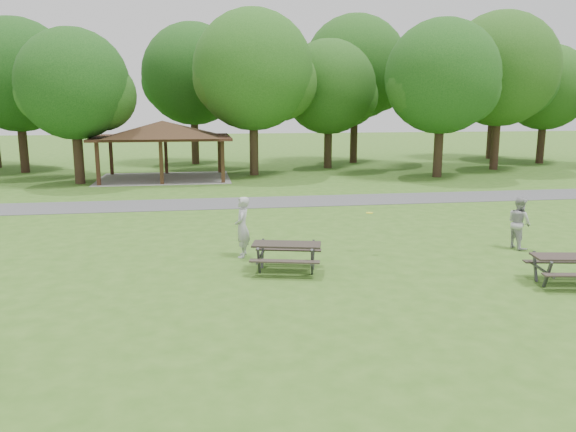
% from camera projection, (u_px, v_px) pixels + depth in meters
% --- Properties ---
extents(ground, '(160.00, 160.00, 0.00)m').
position_uv_depth(ground, '(274.00, 298.00, 14.15)').
color(ground, '#38631C').
rests_on(ground, ground).
extents(asphalt_path, '(120.00, 3.20, 0.02)m').
position_uv_depth(asphalt_path, '(236.00, 203.00, 27.70)').
color(asphalt_path, '#4B4B4D').
rests_on(asphalt_path, ground).
extents(pavilion, '(8.60, 7.01, 3.76)m').
position_uv_depth(pavilion, '(163.00, 131.00, 36.16)').
color(pavilion, '#361E13').
rests_on(pavilion, ground).
extents(tree_row_c, '(8.19, 7.80, 10.67)m').
position_uv_depth(tree_row_c, '(19.00, 78.00, 38.81)').
color(tree_row_c, black).
rests_on(tree_row_c, ground).
extents(tree_row_d, '(6.93, 6.60, 9.27)m').
position_uv_depth(tree_row_d, '(75.00, 88.00, 33.44)').
color(tree_row_d, black).
rests_on(tree_row_d, ground).
extents(tree_row_e, '(8.40, 8.00, 11.02)m').
position_uv_depth(tree_row_e, '(255.00, 74.00, 37.37)').
color(tree_row_e, '#302215').
rests_on(tree_row_e, ground).
extents(tree_row_f, '(7.35, 7.00, 9.55)m').
position_uv_depth(tree_row_f, '(330.00, 90.00, 41.87)').
color(tree_row_f, black).
rests_on(tree_row_f, ground).
extents(tree_row_g, '(7.77, 7.40, 10.25)m').
position_uv_depth(tree_row_g, '(443.00, 80.00, 36.41)').
color(tree_row_g, black).
rests_on(tree_row_g, ground).
extents(tree_row_h, '(8.61, 8.20, 11.37)m').
position_uv_depth(tree_row_h, '(501.00, 73.00, 40.59)').
color(tree_row_h, '#331F16').
rests_on(tree_row_h, ground).
extents(tree_row_i, '(7.14, 6.80, 9.52)m').
position_uv_depth(tree_row_i, '(546.00, 90.00, 45.12)').
color(tree_row_i, black).
rests_on(tree_row_i, ground).
extents(tree_deep_b, '(8.40, 8.00, 11.13)m').
position_uv_depth(tree_deep_b, '(194.00, 77.00, 44.47)').
color(tree_deep_b, '#311F16').
rests_on(tree_deep_b, ground).
extents(tree_deep_c, '(8.82, 8.40, 11.90)m').
position_uv_depth(tree_deep_c, '(356.00, 71.00, 45.41)').
color(tree_deep_c, black).
rests_on(tree_deep_c, ground).
extents(tree_deep_d, '(8.40, 8.00, 11.27)m').
position_uv_depth(tree_deep_d, '(496.00, 78.00, 48.95)').
color(tree_deep_d, black).
rests_on(tree_deep_d, ground).
extents(picnic_table_middle, '(2.31, 2.03, 0.86)m').
position_uv_depth(picnic_table_middle, '(287.00, 250.00, 16.34)').
color(picnic_table_middle, '#29231E').
rests_on(picnic_table_middle, ground).
extents(picnic_table_far, '(2.14, 1.83, 0.83)m').
position_uv_depth(picnic_table_far, '(569.00, 263.00, 15.14)').
color(picnic_table_far, '#2C231F').
rests_on(picnic_table_far, ground).
extents(frisbee_in_flight, '(0.29, 0.29, 0.02)m').
position_uv_depth(frisbee_in_flight, '(370.00, 213.00, 18.22)').
color(frisbee_in_flight, yellow).
rests_on(frisbee_in_flight, ground).
extents(frisbee_thrower, '(0.59, 0.78, 1.94)m').
position_uv_depth(frisbee_thrower, '(242.00, 227.00, 17.82)').
color(frisbee_thrower, '#AFAFB2').
rests_on(frisbee_thrower, ground).
extents(frisbee_catcher, '(0.78, 0.94, 1.76)m').
position_uv_depth(frisbee_catcher, '(519.00, 223.00, 18.90)').
color(frisbee_catcher, '#ACACAE').
rests_on(frisbee_catcher, ground).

